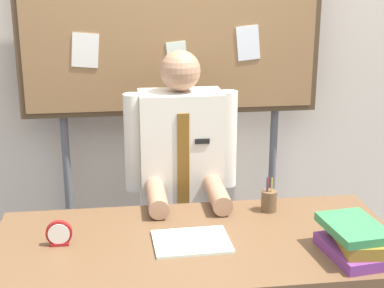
% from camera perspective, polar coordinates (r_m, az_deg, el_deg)
% --- Properties ---
extents(back_wall, '(6.40, 0.08, 2.70)m').
position_cam_1_polar(back_wall, '(3.40, -2.35, 9.32)').
color(back_wall, beige).
rests_on(back_wall, ground_plane).
extents(desk, '(1.64, 0.77, 0.75)m').
position_cam_1_polar(desk, '(2.43, 0.57, -11.28)').
color(desk, brown).
rests_on(desk, ground_plane).
extents(person, '(0.55, 0.56, 1.43)m').
position_cam_1_polar(person, '(2.97, -1.05, -5.66)').
color(person, '#2D2D33').
rests_on(person, ground_plane).
extents(bulletin_board, '(1.63, 0.09, 2.26)m').
position_cam_1_polar(bulletin_board, '(3.18, -2.06, 13.49)').
color(bulletin_board, '#4C3823').
rests_on(bulletin_board, ground_plane).
extents(book_stack, '(0.25, 0.32, 0.13)m').
position_cam_1_polar(book_stack, '(2.34, 15.71, -9.04)').
color(book_stack, '#72337F').
rests_on(book_stack, desk).
extents(open_notebook, '(0.31, 0.24, 0.01)m').
position_cam_1_polar(open_notebook, '(2.37, -0.05, -9.47)').
color(open_notebook, silver).
rests_on(open_notebook, desk).
extents(desk_clock, '(0.10, 0.04, 0.10)m').
position_cam_1_polar(desk_clock, '(2.39, -12.80, -8.55)').
color(desk_clock, maroon).
rests_on(desk_clock, desk).
extents(pen_holder, '(0.07, 0.07, 0.16)m').
position_cam_1_polar(pen_holder, '(2.66, 7.50, -5.47)').
color(pen_holder, brown).
rests_on(pen_holder, desk).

